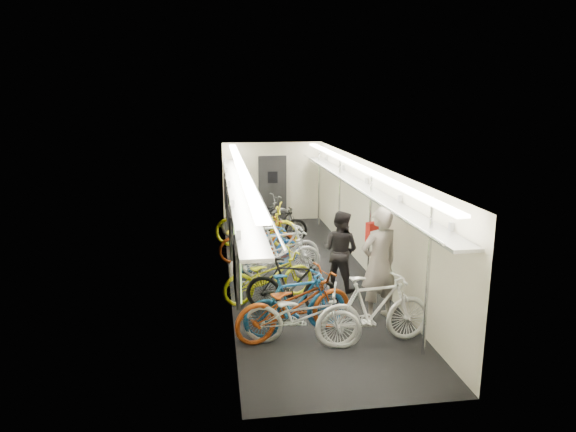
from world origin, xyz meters
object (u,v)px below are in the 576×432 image
object	(u,v)px
passenger_near	(379,264)
backpack	(373,232)
passenger_mid	(340,250)
bicycle_0	(302,316)
bicycle_1	(296,304)

from	to	relation	value
passenger_near	backpack	world-z (taller)	passenger_near
passenger_near	backpack	xyz separation A→B (m)	(0.18, 0.92, 0.30)
passenger_near	passenger_mid	distance (m)	1.48
bicycle_0	passenger_mid	size ratio (longest dim) A/B	1.15
bicycle_0	bicycle_1	size ratio (longest dim) A/B	1.05
bicycle_0	bicycle_1	bearing A→B (deg)	21.57
bicycle_0	passenger_mid	bearing A→B (deg)	-10.35
bicycle_1	backpack	size ratio (longest dim) A/B	4.58
bicycle_1	passenger_near	bearing A→B (deg)	-86.20
passenger_near	passenger_mid	world-z (taller)	passenger_near
bicycle_1	passenger_mid	xyz separation A→B (m)	(1.18, 1.87, 0.27)
passenger_near	backpack	bearing A→B (deg)	-118.93
bicycle_0	bicycle_1	distance (m)	0.39
backpack	passenger_near	bearing A→B (deg)	-120.01
passenger_near	passenger_mid	size ratio (longest dim) A/B	1.23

